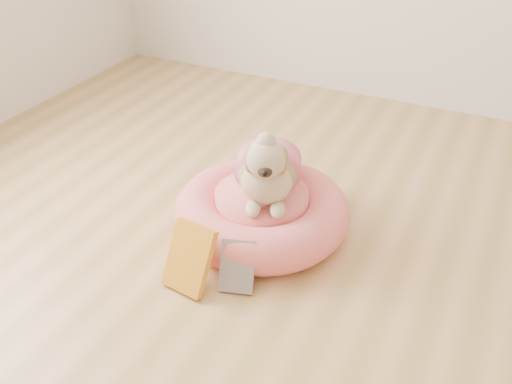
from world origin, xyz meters
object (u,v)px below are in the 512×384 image
at_px(pet_bed, 262,212).
at_px(dog, 268,156).
at_px(book_yellow, 189,258).
at_px(book_white, 237,266).

bearing_deg(pet_bed, dog, 22.97).
relative_size(book_yellow, book_white, 1.32).
height_order(book_yellow, book_white, book_yellow).
distance_m(dog, book_yellow, 0.45).
bearing_deg(book_yellow, book_white, 30.78).
xyz_separation_m(dog, book_yellow, (-0.10, -0.39, -0.21)).
relative_size(pet_bed, dog, 1.56).
bearing_deg(book_white, pet_bed, 84.10).
distance_m(pet_bed, book_white, 0.32).
distance_m(dog, book_white, 0.41).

